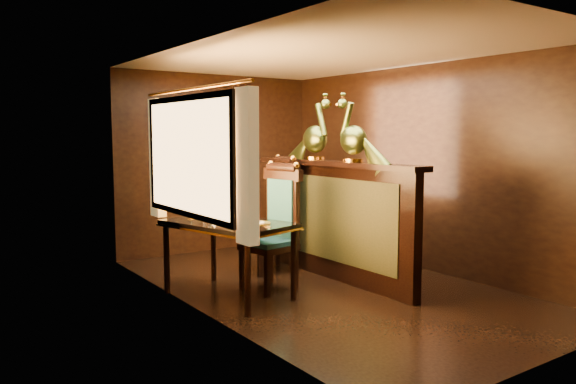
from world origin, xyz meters
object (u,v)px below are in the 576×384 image
chair_left (277,222)px  peacock_right (315,127)px  peacock_left (354,127)px  dining_table (228,229)px  chair_right (279,211)px

chair_left → peacock_right: (0.76, 0.33, 1.03)m
peacock_left → chair_left: bearing=155.0°
dining_table → peacock_left: (1.37, -0.36, 1.03)m
dining_table → chair_left: chair_left is taller
chair_right → peacock_right: bearing=-35.2°
chair_right → peacock_right: 1.10m
chair_left → peacock_left: size_ratio=1.80×
dining_table → peacock_left: 1.75m
chair_left → chair_right: bearing=46.0°
dining_table → peacock_right: 1.75m
peacock_left → peacock_right: bearing=90.0°
chair_left → chair_right: 0.78m
dining_table → peacock_right: (1.37, 0.33, 1.04)m
dining_table → chair_right: chair_right is taller
chair_right → peacock_right: peacock_right is taller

